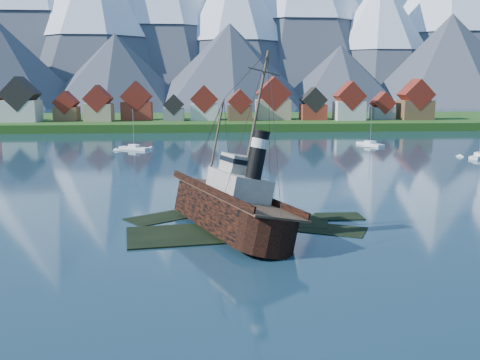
{
  "coord_description": "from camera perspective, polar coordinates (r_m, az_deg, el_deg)",
  "views": [
    {
      "loc": [
        -3.21,
        -62.97,
        17.53
      ],
      "look_at": [
        1.78,
        6.0,
        5.0
      ],
      "focal_mm": 40.0,
      "sensor_mm": 36.0,
      "label": 1
    }
  ],
  "objects": [
    {
      "name": "ground",
      "position": [
        65.44,
        -1.18,
        -5.27
      ],
      "size": [
        1400.0,
        1400.0,
        0.0
      ],
      "primitive_type": "plane",
      "color": "#173142",
      "rests_on": "ground"
    },
    {
      "name": "mountains",
      "position": [
        548.95,
        -4.04,
        17.76
      ],
      "size": [
        965.0,
        340.0,
        205.0
      ],
      "color": "#2D333D",
      "rests_on": "ground"
    },
    {
      "name": "sailboat_c",
      "position": [
        146.62,
        -11.23,
        3.31
      ],
      "size": [
        8.69,
        6.51,
        11.39
      ],
      "rotation": [
        0.0,
        0.0,
        1.02
      ],
      "color": "white",
      "rests_on": "ground"
    },
    {
      "name": "sailboat_d",
      "position": [
        139.73,
        24.15,
        2.27
      ],
      "size": [
        7.37,
        7.18,
        11.24
      ],
      "rotation": [
        0.0,
        0.0,
        -0.81
      ],
      "color": "white",
      "rests_on": "ground"
    },
    {
      "name": "tugboat_wreck",
      "position": [
        65.92,
        -1.66,
        -2.58
      ],
      "size": [
        6.69,
        28.85,
        22.86
      ],
      "rotation": [
        0.0,
        0.21,
        0.37
      ],
      "color": "black",
      "rests_on": "ground"
    },
    {
      "name": "seawall",
      "position": [
        195.78,
        -3.19,
        5.12
      ],
      "size": [
        600.0,
        2.5,
        2.0
      ],
      "primitive_type": "cube",
      "color": "#3F3D38",
      "rests_on": "ground"
    },
    {
      "name": "shore_bank",
      "position": [
        233.65,
        -3.36,
        5.95
      ],
      "size": [
        600.0,
        80.0,
        3.2
      ],
      "primitive_type": "cube",
      "color": "#1D4413",
      "rests_on": "ground"
    },
    {
      "name": "sailboat_e",
      "position": [
        157.83,
        13.72,
        3.69
      ],
      "size": [
        5.9,
        9.88,
        11.23
      ],
      "rotation": [
        0.0,
        0.0,
        0.39
      ],
      "color": "white",
      "rests_on": "ground"
    },
    {
      "name": "town",
      "position": [
        217.39,
        -12.16,
        7.79
      ],
      "size": [
        250.96,
        16.69,
        17.3
      ],
      "color": "maroon",
      "rests_on": "ground"
    },
    {
      "name": "shoal",
      "position": [
        67.71,
        0.24,
        -5.04
      ],
      "size": [
        31.71,
        21.24,
        1.14
      ],
      "color": "black",
      "rests_on": "ground"
    }
  ]
}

